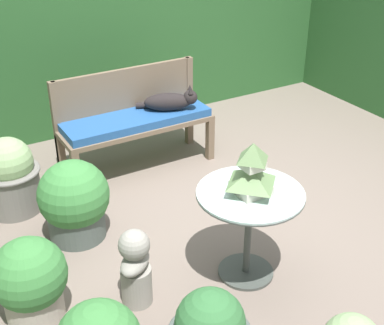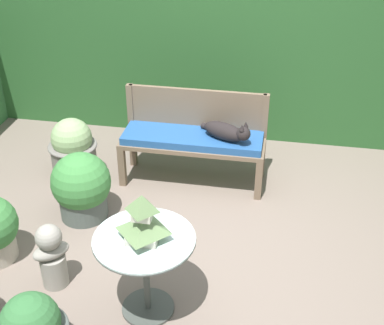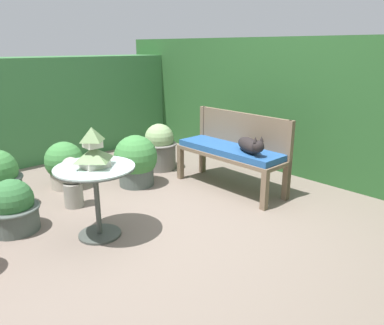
# 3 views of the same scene
# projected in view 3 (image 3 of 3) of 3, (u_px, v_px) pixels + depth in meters

# --- Properties ---
(ground) EXTENTS (30.00, 30.00, 0.00)m
(ground) POSITION_uv_depth(u_px,v_px,m) (173.00, 219.00, 3.50)
(ground) COLOR #75665B
(foliage_hedge_back) EXTENTS (6.40, 1.08, 1.65)m
(foliage_hedge_back) POSITION_uv_depth(u_px,v_px,m) (316.00, 104.00, 4.84)
(foliage_hedge_back) COLOR #285628
(foliage_hedge_back) RESTS_ON ground
(foliage_hedge_left) EXTENTS (0.70, 3.50, 1.40)m
(foliage_hedge_left) POSITION_uv_depth(u_px,v_px,m) (52.00, 107.00, 5.37)
(foliage_hedge_left) COLOR #38703D
(foliage_hedge_left) RESTS_ON ground
(garden_bench) EXTENTS (1.30, 0.43, 0.49)m
(garden_bench) POSITION_uv_depth(u_px,v_px,m) (230.00, 153.00, 4.13)
(garden_bench) COLOR brown
(garden_bench) RESTS_ON ground
(bench_backrest) EXTENTS (1.30, 0.06, 0.84)m
(bench_backrest) POSITION_uv_depth(u_px,v_px,m) (242.00, 134.00, 4.20)
(bench_backrest) COLOR brown
(bench_backrest) RESTS_ON ground
(cat) EXTENTS (0.47, 0.35, 0.21)m
(cat) POSITION_uv_depth(u_px,v_px,m) (250.00, 145.00, 3.84)
(cat) COLOR black
(cat) RESTS_ON garden_bench
(patio_table) EXTENTS (0.65, 0.65, 0.62)m
(patio_table) POSITION_uv_depth(u_px,v_px,m) (96.00, 182.00, 3.05)
(patio_table) COLOR #424742
(patio_table) RESTS_ON ground
(pagoda_birdhouse) EXTENTS (0.26, 0.26, 0.33)m
(pagoda_birdhouse) POSITION_uv_depth(u_px,v_px,m) (93.00, 150.00, 2.97)
(pagoda_birdhouse) COLOR beige
(pagoda_birdhouse) RESTS_ON patio_table
(garden_bust) EXTENTS (0.29, 0.28, 0.51)m
(garden_bust) POSITION_uv_depth(u_px,v_px,m) (72.00, 182.00, 3.70)
(garden_bust) COLOR gray
(garden_bust) RESTS_ON ground
(potted_plant_bench_left) EXTENTS (0.45, 0.45, 0.47)m
(potted_plant_bench_left) POSITION_uv_depth(u_px,v_px,m) (13.00, 208.00, 3.22)
(potted_plant_bench_left) COLOR #4C5651
(potted_plant_bench_left) RESTS_ON ground
(potted_plant_patio_mid) EXTENTS (0.45, 0.45, 0.59)m
(potted_plant_patio_mid) POSITION_uv_depth(u_px,v_px,m) (159.00, 147.00, 4.86)
(potted_plant_patio_mid) COLOR slate
(potted_plant_patio_mid) RESTS_ON ground
(potted_plant_hedge_corner) EXTENTS (0.43, 0.43, 0.53)m
(potted_plant_hedge_corner) POSITION_uv_depth(u_px,v_px,m) (65.00, 165.00, 4.21)
(potted_plant_hedge_corner) COLOR #ADA393
(potted_plant_hedge_corner) RESTS_ON ground
(potted_plant_table_far) EXTENTS (0.50, 0.50, 0.59)m
(potted_plant_table_far) POSITION_uv_depth(u_px,v_px,m) (136.00, 161.00, 4.28)
(potted_plant_table_far) COLOR #4C5651
(potted_plant_table_far) RESTS_ON ground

